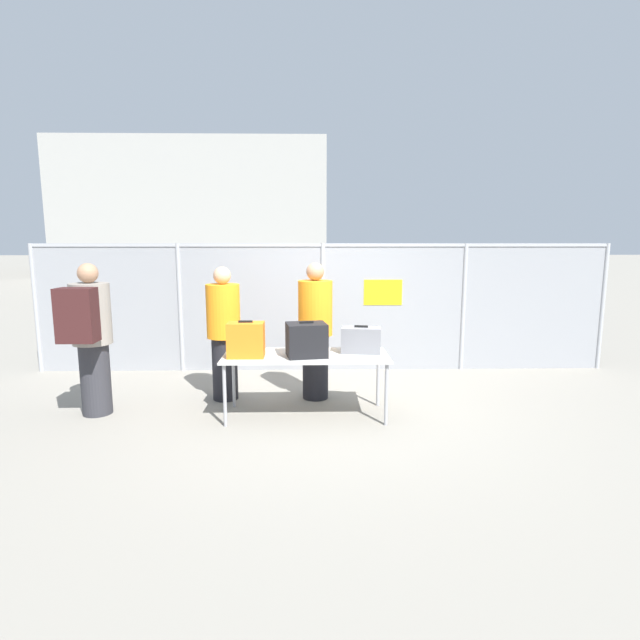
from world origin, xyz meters
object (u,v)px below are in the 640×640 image
security_worker_far (224,332)px  utility_trailer (434,327)px  suitcase_orange (246,340)px  inspection_table (306,359)px  security_worker_near (315,329)px  traveler_hooded (90,334)px  suitcase_black (307,340)px  suitcase_grey (361,340)px

security_worker_far → utility_trailer: 4.53m
suitcase_orange → utility_trailer: (3.07, 3.64, -0.51)m
inspection_table → security_worker_near: 0.71m
suitcase_orange → security_worker_near: size_ratio=0.24×
traveler_hooded → security_worker_near: size_ratio=1.01×
security_worker_far → suitcase_black: bearing=138.3°
inspection_table → suitcase_black: size_ratio=3.84×
inspection_table → suitcase_black: (0.01, -0.07, 0.24)m
suitcase_black → utility_trailer: size_ratio=0.11×
suitcase_black → suitcase_orange: bearing=-178.3°
traveler_hooded → security_worker_far: (1.44, 0.59, -0.10)m
suitcase_grey → utility_trailer: suitcase_grey is taller
utility_trailer → suitcase_grey: bearing=-116.8°
security_worker_far → suitcase_orange: bearing=109.4°
suitcase_orange → security_worker_far: (-0.38, 0.75, -0.05)m
suitcase_grey → traveler_hooded: traveler_hooded is taller
traveler_hooded → security_worker_near: bearing=25.1°
utility_trailer → inspection_table: bearing=-124.0°
inspection_table → traveler_hooded: bearing=178.7°
inspection_table → traveler_hooded: size_ratio=1.07×
security_worker_near → security_worker_far: security_worker_near is taller
suitcase_grey → inspection_table: bearing=-170.9°
traveler_hooded → utility_trailer: traveler_hooded is taller
suitcase_orange → security_worker_near: security_worker_near is taller
inspection_table → security_worker_near: size_ratio=1.08×
inspection_table → suitcase_grey: 0.69m
inspection_table → suitcase_orange: size_ratio=4.55×
suitcase_grey → suitcase_black: bearing=-164.6°
inspection_table → utility_trailer: (2.39, 3.55, -0.26)m
suitcase_black → utility_trailer: suitcase_black is taller
security_worker_near → suitcase_orange: bearing=52.9°
suitcase_orange → utility_trailer: suitcase_orange is taller
suitcase_orange → utility_trailer: 4.79m
security_worker_far → utility_trailer: security_worker_far is taller
suitcase_black → security_worker_near: (0.11, 0.74, -0.01)m
inspection_table → security_worker_far: size_ratio=1.11×
utility_trailer → security_worker_near: bearing=-128.3°
suitcase_black → security_worker_far: size_ratio=0.29×
suitcase_orange → security_worker_near: (0.80, 0.76, -0.02)m
traveler_hooded → security_worker_far: 1.56m
security_worker_near → security_worker_far: 1.18m
traveler_hooded → security_worker_far: traveler_hooded is taller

